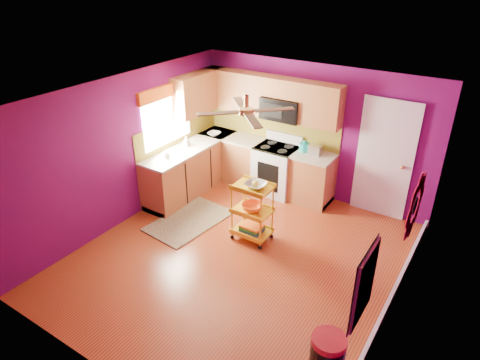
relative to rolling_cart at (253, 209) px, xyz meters
The scene contains 17 objects.
ground 0.79m from the rolling_cart, 80.41° to the right, with size 5.00×5.00×0.00m, color maroon.
room_envelope 1.22m from the rolling_cart, 77.74° to the right, with size 4.54×5.04×2.52m.
lower_cabinets 1.78m from the rolling_cart, 134.83° to the left, with size 2.81×2.31×0.94m.
electric_range 1.68m from the rolling_cart, 105.76° to the left, with size 0.76×0.66×1.13m.
upper_cabinetry 2.34m from the rolling_cart, 125.41° to the left, with size 2.80×2.30×1.26m.
left_window 2.48m from the rolling_cart, 166.93° to the left, with size 0.08×1.35×1.08m.
panel_door 2.44m from the rolling_cart, 52.89° to the left, with size 0.95×0.11×2.15m.
right_wall_art 2.64m from the rolling_cart, 21.10° to the right, with size 0.04×2.74×1.04m.
ceiling_fan 1.78m from the rolling_cart, 75.23° to the right, with size 1.01×1.01×0.26m.
shag_rug 1.32m from the rolling_cart, behind, with size 0.89×1.45×0.02m, color black.
rolling_cart is the anchor object (origin of this frame).
teal_kettle 1.78m from the rolling_cart, 88.43° to the left, with size 0.18×0.18×0.21m.
toaster 1.77m from the rolling_cart, 80.69° to the left, with size 0.22×0.15×0.18m, color beige.
soap_bottle_a 2.10m from the rolling_cart, 158.97° to the left, with size 0.08×0.09×0.19m, color #EA3F72.
soap_bottle_b 2.13m from the rolling_cart, 158.66° to the left, with size 0.14×0.14×0.18m, color white.
counter_dish 2.36m from the rolling_cart, 141.05° to the left, with size 0.25×0.25×0.06m, color white.
counter_cup 1.91m from the rolling_cart, behind, with size 0.11×0.11×0.09m, color white.
Camera 1 is at (2.88, -4.40, 4.07)m, focal length 32.00 mm.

